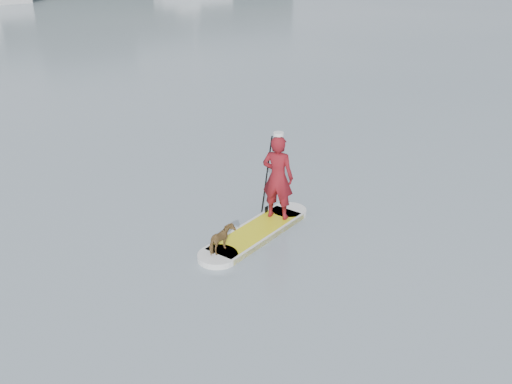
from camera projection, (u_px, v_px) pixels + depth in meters
ground at (154, 194)px, 13.96m from camera, size 140.00×140.00×0.00m
paddleboard at (256, 233)px, 12.04m from camera, size 3.18×1.56×0.12m
paddler at (278, 177)px, 12.20m from camera, size 0.76×0.82×1.88m
white_cap at (279, 134)px, 11.80m from camera, size 0.22×0.22×0.07m
dog at (222, 240)px, 11.09m from camera, size 0.69×0.51×0.53m
paddle at (267, 184)px, 12.52m from camera, size 0.12×0.29×2.00m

